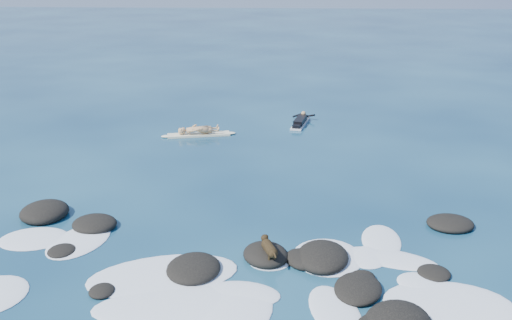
{
  "coord_description": "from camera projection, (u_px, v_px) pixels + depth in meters",
  "views": [
    {
      "loc": [
        0.92,
        -14.97,
        7.65
      ],
      "look_at": [
        -0.09,
        4.0,
        0.9
      ],
      "focal_mm": 40.0,
      "sensor_mm": 36.0,
      "label": 1
    }
  ],
  "objects": [
    {
      "name": "standing_surfer_rig",
      "position": [
        198.0,
        120.0,
        25.71
      ],
      "size": [
        3.38,
        1.19,
        1.94
      ],
      "rotation": [
        0.0,
        0.0,
        0.22
      ],
      "color": "#F1EBC1",
      "rests_on": "ground"
    },
    {
      "name": "dog",
      "position": [
        269.0,
        248.0,
        14.95
      ],
      "size": [
        0.53,
        1.08,
        0.71
      ],
      "rotation": [
        0.0,
        0.0,
        1.92
      ],
      "color": "black",
      "rests_on": "ground"
    },
    {
      "name": "paddling_surfer_rig",
      "position": [
        300.0,
        121.0,
        27.7
      ],
      "size": [
        1.27,
        2.62,
        0.45
      ],
      "rotation": [
        0.0,
        0.0,
        1.36
      ],
      "color": "silver",
      "rests_on": "ground"
    },
    {
      "name": "reef_rocks",
      "position": [
        262.0,
        262.0,
        14.95
      ],
      "size": [
        14.07,
        7.3,
        0.6
      ],
      "color": "black",
      "rests_on": "ground"
    },
    {
      "name": "ground",
      "position": [
        252.0,
        234.0,
        16.7
      ],
      "size": [
        160.0,
        160.0,
        0.0
      ],
      "primitive_type": "plane",
      "color": "#0A2642",
      "rests_on": "ground"
    },
    {
      "name": "breaking_foam",
      "position": [
        239.0,
        278.0,
        14.42
      ],
      "size": [
        13.75,
        5.85,
        0.12
      ],
      "color": "white",
      "rests_on": "ground"
    }
  ]
}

